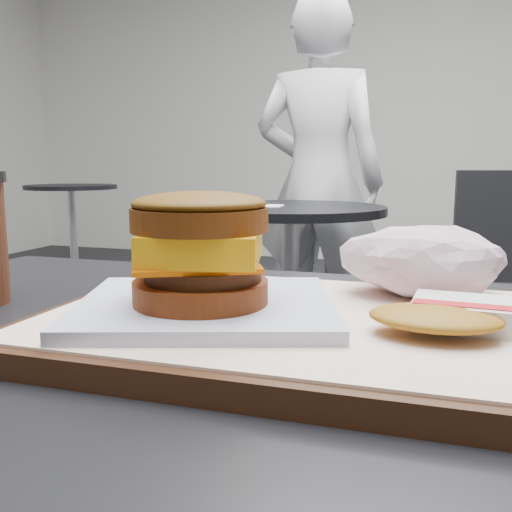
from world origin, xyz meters
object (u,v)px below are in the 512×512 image
object	(u,v)px
serving_tray	(293,325)
breakfast_sandwich	(202,263)
neighbor_chair	(472,271)
crumpled_wrapper	(421,260)
hash_brown	(460,316)
neighbor_table	(290,260)
patron	(318,182)

from	to	relation	value
serving_tray	breakfast_sandwich	distance (m)	0.08
neighbor_chair	crumpled_wrapper	bearing A→B (deg)	-94.79
hash_brown	neighbor_chair	xyz separation A→B (m)	(0.11, 1.81, -0.29)
hash_brown	neighbor_table	world-z (taller)	hash_brown
breakfast_sandwich	neighbor_table	size ratio (longest dim) A/B	0.31
breakfast_sandwich	neighbor_chair	world-z (taller)	breakfast_sandwich
serving_tray	hash_brown	bearing A→B (deg)	-5.91
breakfast_sandwich	neighbor_chair	bearing A→B (deg)	80.79
neighbor_chair	serving_tray	bearing A→B (deg)	-97.37
hash_brown	neighbor_chair	world-z (taller)	neighbor_chair
hash_brown	patron	size ratio (longest dim) A/B	0.07
neighbor_table	patron	xyz separation A→B (m)	(-0.01, 0.55, 0.27)
crumpled_wrapper	neighbor_chair	world-z (taller)	neighbor_chair
crumpled_wrapper	neighbor_table	bearing A→B (deg)	108.36
serving_tray	patron	world-z (taller)	patron
serving_tray	breakfast_sandwich	bearing A→B (deg)	-157.34
serving_tray	neighbor_table	xyz separation A→B (m)	(-0.42, 1.62, -0.23)
serving_tray	hash_brown	world-z (taller)	hash_brown
crumpled_wrapper	serving_tray	bearing A→B (deg)	-133.80
neighbor_table	neighbor_chair	distance (m)	0.67
crumpled_wrapper	patron	bearing A→B (deg)	103.94
neighbor_table	neighbor_chair	bearing A→B (deg)	15.56
neighbor_table	crumpled_wrapper	bearing A→B (deg)	-71.64
breakfast_sandwich	hash_brown	world-z (taller)	breakfast_sandwich
serving_tray	neighbor_table	world-z (taller)	serving_tray
neighbor_table	neighbor_chair	size ratio (longest dim) A/B	0.85
breakfast_sandwich	hash_brown	bearing A→B (deg)	4.41
breakfast_sandwich	hash_brown	xyz separation A→B (m)	(0.18, 0.01, -0.03)
neighbor_table	hash_brown	bearing A→B (deg)	-71.83
hash_brown	neighbor_table	distance (m)	1.73
breakfast_sandwich	neighbor_table	world-z (taller)	breakfast_sandwich
crumpled_wrapper	breakfast_sandwich	bearing A→B (deg)	-141.89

